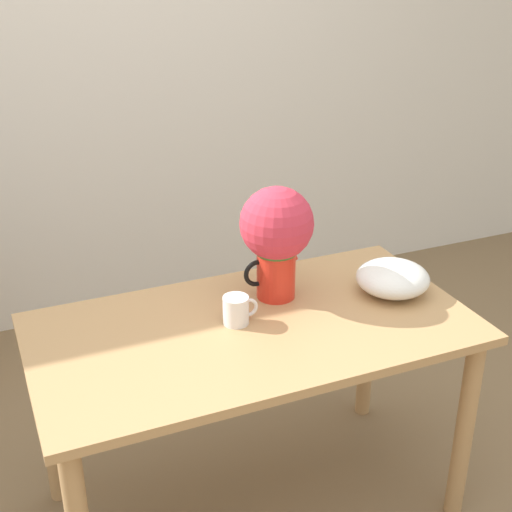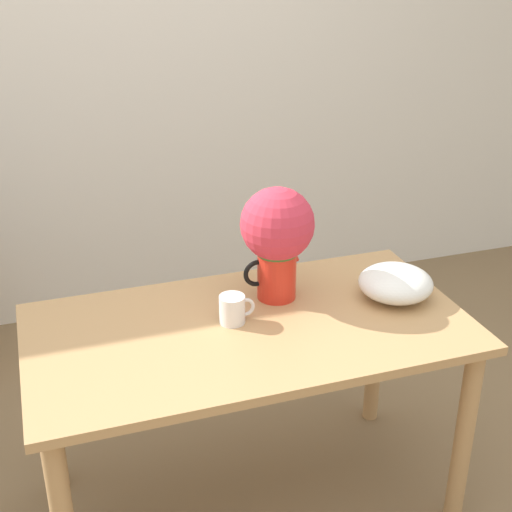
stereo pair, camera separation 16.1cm
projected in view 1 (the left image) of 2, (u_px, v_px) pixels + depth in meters
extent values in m
cube|color=silver|center=(104.00, 55.00, 3.25)|extent=(8.00, 0.05, 2.60)
cube|color=tan|center=(253.00, 329.00, 2.20)|extent=(1.36, 0.73, 0.03)
cylinder|color=tan|center=(464.00, 430.00, 2.32)|extent=(0.06, 0.06, 0.69)
cylinder|color=tan|center=(48.00, 416.00, 2.39)|extent=(0.06, 0.06, 0.69)
cylinder|color=tan|center=(367.00, 340.00, 2.83)|extent=(0.06, 0.06, 0.69)
cylinder|color=red|center=(276.00, 272.00, 2.33)|extent=(0.13, 0.13, 0.18)
cone|color=red|center=(291.00, 252.00, 2.32)|extent=(0.04, 0.04, 0.04)
torus|color=black|center=(257.00, 273.00, 2.30)|extent=(0.09, 0.02, 0.09)
sphere|color=#3D7033|center=(277.00, 235.00, 2.28)|extent=(0.18, 0.18, 0.18)
sphere|color=#CC3347|center=(277.00, 223.00, 2.26)|extent=(0.24, 0.24, 0.24)
cylinder|color=white|center=(236.00, 310.00, 2.19)|extent=(0.08, 0.08, 0.09)
torus|color=white|center=(249.00, 308.00, 2.20)|extent=(0.06, 0.01, 0.06)
ellipsoid|color=white|center=(393.00, 278.00, 2.37)|extent=(0.25, 0.25, 0.11)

